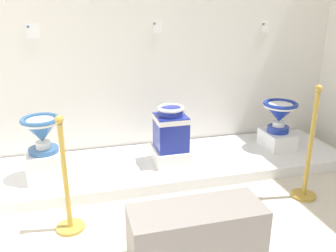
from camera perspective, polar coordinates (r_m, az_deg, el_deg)
wall_back at (r=3.98m, az=-1.73°, el=16.55°), size 4.44×0.06×3.00m
display_platform at (r=3.81m, az=0.40°, el=-6.14°), size 3.78×1.00×0.11m
plinth_block_leftmost at (r=3.57m, az=-19.04°, el=-5.87°), size 0.31×0.38×0.26m
antique_toilet_leftmost at (r=3.44m, az=-19.66°, el=-0.66°), size 0.35×0.35×0.34m
plinth_block_tall_cobalt at (r=3.71m, az=0.45°, el=-4.67°), size 0.35×0.39×0.15m
antique_toilet_tall_cobalt at (r=3.60m, az=0.46°, el=-0.23°), size 0.31×0.33×0.45m
plinth_block_broad_patterned at (r=4.23m, az=17.04°, el=-2.13°), size 0.29×0.39×0.19m
antique_toilet_broad_patterned at (r=4.13m, az=17.48°, el=2.08°), size 0.38×0.38×0.35m
info_placard_first at (r=3.86m, az=-20.86°, el=14.08°), size 0.13×0.01×0.13m
info_placard_second at (r=3.94m, az=-1.75°, el=15.60°), size 0.10×0.01×0.12m
info_placard_third at (r=4.42m, az=15.35°, el=15.03°), size 0.10×0.01×0.12m
stanchion_post_near_left at (r=2.86m, az=-15.88°, el=-10.44°), size 0.22×0.22×0.94m
stanchion_post_near_right at (r=3.41m, az=21.56°, el=-5.29°), size 0.22×0.22×1.05m
museum_bench at (r=2.53m, az=4.59°, el=-16.86°), size 0.91×0.36×0.40m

